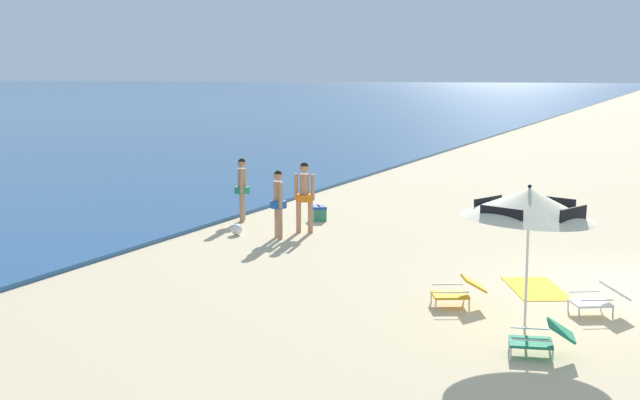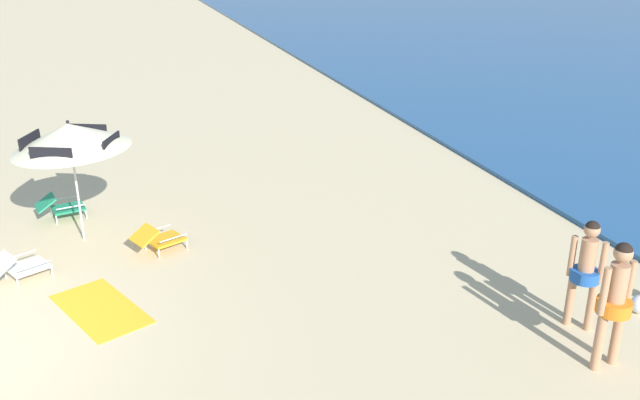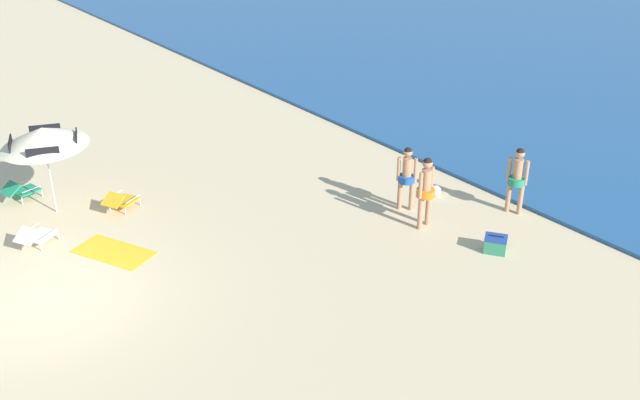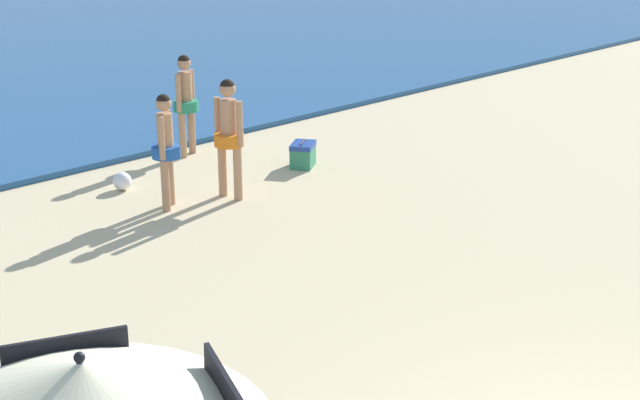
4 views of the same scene
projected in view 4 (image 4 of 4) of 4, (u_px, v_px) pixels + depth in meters
person_standing_near_shore at (229, 130)px, 13.75m from camera, size 0.44×0.53×1.79m
person_standing_beside at (186, 98)px, 15.86m from camera, size 0.48×0.42×1.72m
person_wading_in at (166, 143)px, 13.36m from camera, size 0.41×0.41×1.67m
cooler_box at (303, 155)px, 15.50m from camera, size 0.61×0.57×0.43m
beach_ball at (122, 181)px, 14.38m from camera, size 0.28×0.28×0.28m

